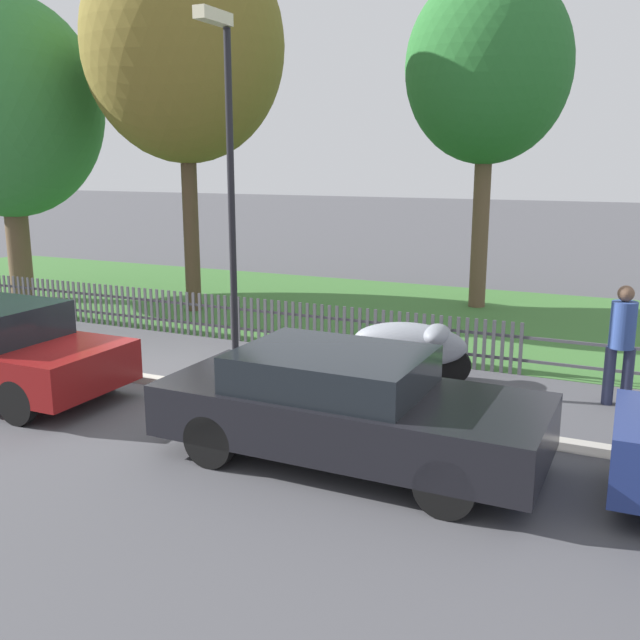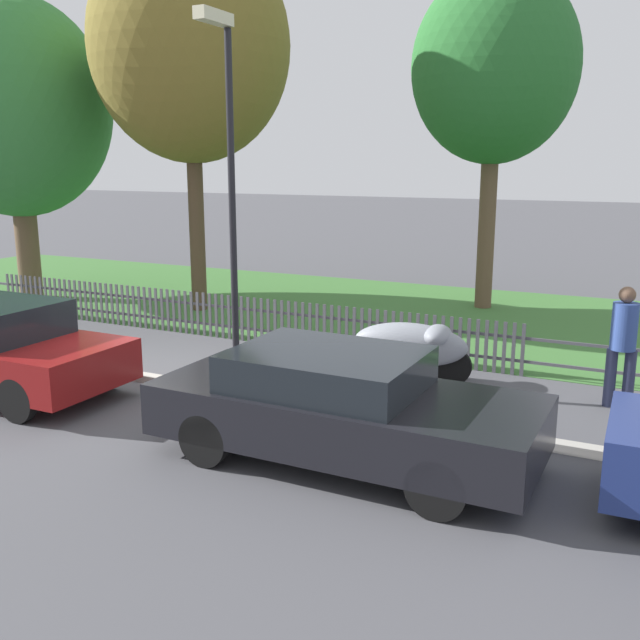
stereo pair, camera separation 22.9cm
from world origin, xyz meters
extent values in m
plane|color=#4C4C51|center=(0.00, 0.00, 0.00)|extent=(120.00, 120.00, 0.00)
cube|color=#B2ADA3|center=(0.00, 0.10, 0.06)|extent=(28.24, 0.20, 0.12)
cube|color=#3D7033|center=(0.00, 7.12, 0.01)|extent=(28.24, 8.01, 0.01)
cube|color=#4C4C51|center=(0.00, 3.14, 0.25)|extent=(28.24, 0.03, 0.05)
cube|color=#4C4C51|center=(0.00, 3.14, 0.65)|extent=(28.24, 0.03, 0.05)
cube|color=#4C4C51|center=(-6.05, 3.11, 0.45)|extent=(0.06, 0.03, 0.91)
cube|color=#4C4C51|center=(-5.90, 3.11, 0.45)|extent=(0.06, 0.03, 0.91)
cube|color=#4C4C51|center=(-5.75, 3.11, 0.45)|extent=(0.06, 0.03, 0.91)
cube|color=#4C4C51|center=(-5.59, 3.11, 0.45)|extent=(0.06, 0.03, 0.91)
cube|color=#4C4C51|center=(-5.44, 3.11, 0.45)|extent=(0.06, 0.03, 0.91)
cube|color=#4C4C51|center=(-5.29, 3.11, 0.45)|extent=(0.06, 0.03, 0.91)
cube|color=#4C4C51|center=(-5.13, 3.11, 0.45)|extent=(0.06, 0.03, 0.91)
cube|color=#4C4C51|center=(-4.98, 3.11, 0.45)|extent=(0.06, 0.03, 0.91)
cube|color=#4C4C51|center=(-4.83, 3.11, 0.45)|extent=(0.06, 0.03, 0.91)
cube|color=#4C4C51|center=(-4.67, 3.11, 0.45)|extent=(0.06, 0.03, 0.91)
cube|color=#4C4C51|center=(-4.52, 3.11, 0.45)|extent=(0.06, 0.03, 0.91)
cube|color=#4C4C51|center=(-4.37, 3.11, 0.45)|extent=(0.06, 0.03, 0.91)
cube|color=#4C4C51|center=(-4.21, 3.11, 0.45)|extent=(0.06, 0.03, 0.91)
cube|color=#4C4C51|center=(-4.06, 3.11, 0.45)|extent=(0.06, 0.03, 0.91)
cube|color=#4C4C51|center=(-3.91, 3.11, 0.45)|extent=(0.06, 0.03, 0.91)
cube|color=#4C4C51|center=(-3.75, 3.11, 0.45)|extent=(0.06, 0.03, 0.91)
cube|color=#4C4C51|center=(-3.60, 3.11, 0.45)|extent=(0.06, 0.03, 0.91)
cube|color=#4C4C51|center=(-3.45, 3.11, 0.45)|extent=(0.06, 0.03, 0.91)
cube|color=#4C4C51|center=(-3.29, 3.11, 0.45)|extent=(0.06, 0.03, 0.91)
cube|color=#4C4C51|center=(-3.14, 3.11, 0.45)|extent=(0.06, 0.03, 0.91)
cube|color=#4C4C51|center=(-2.99, 3.11, 0.45)|extent=(0.06, 0.03, 0.91)
cube|color=#4C4C51|center=(-2.83, 3.11, 0.45)|extent=(0.06, 0.03, 0.91)
cube|color=#4C4C51|center=(-2.68, 3.11, 0.45)|extent=(0.06, 0.03, 0.91)
cube|color=#4C4C51|center=(-2.53, 3.11, 0.45)|extent=(0.06, 0.03, 0.91)
cube|color=#4C4C51|center=(-2.38, 3.11, 0.45)|extent=(0.06, 0.03, 0.91)
cube|color=#4C4C51|center=(-2.22, 3.11, 0.45)|extent=(0.06, 0.03, 0.91)
cube|color=#4C4C51|center=(-2.07, 3.11, 0.45)|extent=(0.06, 0.03, 0.91)
cube|color=#4C4C51|center=(-1.92, 3.11, 0.45)|extent=(0.06, 0.03, 0.91)
cube|color=#4C4C51|center=(-1.76, 3.11, 0.45)|extent=(0.06, 0.03, 0.91)
cube|color=#4C4C51|center=(-1.61, 3.11, 0.45)|extent=(0.06, 0.03, 0.91)
cube|color=#4C4C51|center=(-1.46, 3.11, 0.45)|extent=(0.06, 0.03, 0.91)
cube|color=#4C4C51|center=(-1.30, 3.11, 0.45)|extent=(0.06, 0.03, 0.91)
cube|color=#4C4C51|center=(-1.15, 3.11, 0.45)|extent=(0.06, 0.03, 0.91)
cube|color=#4C4C51|center=(-1.00, 3.11, 0.45)|extent=(0.06, 0.03, 0.91)
cube|color=#4C4C51|center=(-0.84, 3.11, 0.45)|extent=(0.06, 0.03, 0.91)
cube|color=#4C4C51|center=(-0.69, 3.11, 0.45)|extent=(0.06, 0.03, 0.91)
cube|color=#4C4C51|center=(-0.54, 3.11, 0.45)|extent=(0.06, 0.03, 0.91)
cube|color=#4C4C51|center=(-0.38, 3.11, 0.45)|extent=(0.06, 0.03, 0.91)
cube|color=#4C4C51|center=(-0.23, 3.11, 0.45)|extent=(0.06, 0.03, 0.91)
cube|color=#4C4C51|center=(-0.08, 3.11, 0.45)|extent=(0.06, 0.03, 0.91)
cube|color=#4C4C51|center=(0.08, 3.11, 0.45)|extent=(0.06, 0.03, 0.91)
cube|color=#4C4C51|center=(0.23, 3.11, 0.45)|extent=(0.06, 0.03, 0.91)
cube|color=#4C4C51|center=(0.38, 3.11, 0.45)|extent=(0.06, 0.03, 0.91)
cube|color=#4C4C51|center=(0.54, 3.11, 0.45)|extent=(0.06, 0.03, 0.91)
cube|color=#4C4C51|center=(0.69, 3.11, 0.45)|extent=(0.06, 0.03, 0.91)
cube|color=#4C4C51|center=(0.84, 3.11, 0.45)|extent=(0.06, 0.03, 0.91)
cube|color=#4C4C51|center=(1.00, 3.11, 0.45)|extent=(0.06, 0.03, 0.91)
cube|color=#4C4C51|center=(1.15, 3.11, 0.45)|extent=(0.06, 0.03, 0.91)
cube|color=#4C4C51|center=(1.30, 3.11, 0.45)|extent=(0.06, 0.03, 0.91)
cube|color=#4C4C51|center=(1.46, 3.11, 0.45)|extent=(0.06, 0.03, 0.91)
cube|color=#4C4C51|center=(1.61, 3.11, 0.45)|extent=(0.06, 0.03, 0.91)
cube|color=#4C4C51|center=(1.76, 3.11, 0.45)|extent=(0.06, 0.03, 0.91)
cube|color=#4C4C51|center=(1.92, 3.11, 0.45)|extent=(0.06, 0.03, 0.91)
cube|color=#4C4C51|center=(2.07, 3.11, 0.45)|extent=(0.06, 0.03, 0.91)
cube|color=#4C4C51|center=(2.22, 3.11, 0.45)|extent=(0.06, 0.03, 0.91)
cube|color=#4C4C51|center=(2.38, 3.11, 0.45)|extent=(0.06, 0.03, 0.91)
cube|color=#4C4C51|center=(2.53, 3.11, 0.45)|extent=(0.06, 0.03, 0.91)
cube|color=#4C4C51|center=(2.68, 3.11, 0.45)|extent=(0.06, 0.03, 0.91)
cube|color=#4C4C51|center=(2.83, 3.11, 0.45)|extent=(0.06, 0.03, 0.91)
cube|color=#4C4C51|center=(2.99, 3.11, 0.45)|extent=(0.06, 0.03, 0.91)
cube|color=#4C4C51|center=(3.14, 3.11, 0.45)|extent=(0.06, 0.03, 0.91)
cube|color=#4C4C51|center=(3.29, 3.11, 0.45)|extent=(0.06, 0.03, 0.91)
cube|color=#4C4C51|center=(3.45, 3.11, 0.45)|extent=(0.06, 0.03, 0.91)
cube|color=#4C4C51|center=(3.60, 3.11, 0.45)|extent=(0.06, 0.03, 0.91)
cube|color=#4C4C51|center=(3.75, 3.11, 0.45)|extent=(0.06, 0.03, 0.91)
cube|color=#4C4C51|center=(3.91, 3.11, 0.45)|extent=(0.06, 0.03, 0.91)
cube|color=#4C4C51|center=(4.06, 3.11, 0.45)|extent=(0.06, 0.03, 0.91)
cube|color=#4C4C51|center=(4.21, 3.11, 0.45)|extent=(0.06, 0.03, 0.91)
cube|color=#4C4C51|center=(4.37, 3.11, 0.45)|extent=(0.06, 0.03, 0.91)
cube|color=#4C4C51|center=(4.52, 3.11, 0.45)|extent=(0.06, 0.03, 0.91)
cube|color=#4C4C51|center=(4.67, 3.11, 0.45)|extent=(0.06, 0.03, 0.91)
cube|color=#4C4C51|center=(4.83, 3.11, 0.45)|extent=(0.06, 0.03, 0.91)
cube|color=#4C4C51|center=(4.98, 3.11, 0.45)|extent=(0.06, 0.03, 0.91)
cube|color=#4C4C51|center=(5.13, 3.11, 0.45)|extent=(0.06, 0.03, 0.91)
cube|color=#4C4C51|center=(5.29, 3.11, 0.45)|extent=(0.06, 0.03, 0.91)
cube|color=#4C4C51|center=(5.44, 3.11, 0.45)|extent=(0.06, 0.03, 0.91)
cube|color=#4C4C51|center=(5.59, 3.11, 0.45)|extent=(0.06, 0.03, 0.91)
cube|color=#4C4C51|center=(5.75, 3.11, 0.45)|extent=(0.06, 0.03, 0.91)
cube|color=#4C4C51|center=(5.90, 3.11, 0.45)|extent=(0.06, 0.03, 0.91)
cube|color=#4C4C51|center=(6.05, 3.11, 0.45)|extent=(0.06, 0.03, 0.91)
cube|color=maroon|center=(-0.96, -1.32, 0.58)|extent=(3.84, 1.83, 0.62)
cylinder|color=black|center=(0.24, -0.48, 0.32)|extent=(0.64, 0.14, 0.64)
cylinder|color=black|center=(0.23, -2.17, 0.32)|extent=(0.64, 0.14, 0.64)
cube|color=black|center=(4.81, -1.38, 0.59)|extent=(4.59, 1.92, 0.63)
cube|color=black|center=(4.58, -1.38, 1.13)|extent=(2.21, 1.71, 0.44)
cylinder|color=black|center=(6.24, -0.53, 0.32)|extent=(0.65, 0.15, 0.65)
cylinder|color=black|center=(6.22, -2.26, 0.32)|extent=(0.65, 0.15, 0.65)
cylinder|color=black|center=(3.40, -0.50, 0.32)|extent=(0.65, 0.15, 0.65)
cylinder|color=black|center=(3.38, -2.23, 0.32)|extent=(0.65, 0.15, 0.65)
cylinder|color=black|center=(5.14, 2.17, 0.30)|extent=(0.61, 0.16, 0.60)
cylinder|color=black|center=(3.71, 2.02, 0.30)|extent=(0.61, 0.16, 0.60)
ellipsoid|color=gray|center=(4.42, 2.10, 0.60)|extent=(1.95, 0.79, 0.72)
ellipsoid|color=gray|center=(4.87, 2.14, 0.80)|extent=(0.51, 0.79, 0.33)
cylinder|color=brown|center=(-6.99, 4.62, 1.68)|extent=(0.58, 0.58, 3.36)
ellipsoid|color=#337A38|center=(-6.99, 4.62, 4.86)|extent=(4.74, 4.74, 5.45)
cylinder|color=brown|center=(-2.04, 5.27, 2.32)|extent=(0.36, 0.36, 4.65)
ellipsoid|color=olive|center=(-2.04, 5.27, 6.08)|extent=(4.52, 4.52, 5.20)
cylinder|color=brown|center=(4.08, 8.58, 2.22)|extent=(0.40, 0.40, 4.44)
ellipsoid|color=#286B2D|center=(4.08, 8.58, 5.65)|extent=(3.83, 3.83, 4.40)
cylinder|color=#2D3351|center=(7.74, 2.21, 0.43)|extent=(0.16, 0.16, 0.87)
cylinder|color=#2D3351|center=(7.49, 2.16, 0.43)|extent=(0.16, 0.16, 0.87)
cylinder|color=#334C93|center=(7.61, 2.18, 1.21)|extent=(0.42, 0.42, 0.69)
sphere|color=brown|center=(7.61, 2.18, 1.68)|extent=(0.24, 0.24, 0.24)
cylinder|color=black|center=(1.88, 0.81, 2.73)|extent=(0.11, 0.11, 5.46)
cube|color=beige|center=(1.88, 0.46, 5.56)|extent=(0.20, 0.76, 0.18)
camera|label=1|loc=(7.87, -8.78, 3.53)|focal=40.00mm
camera|label=2|loc=(8.08, -8.68, 3.53)|focal=40.00mm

